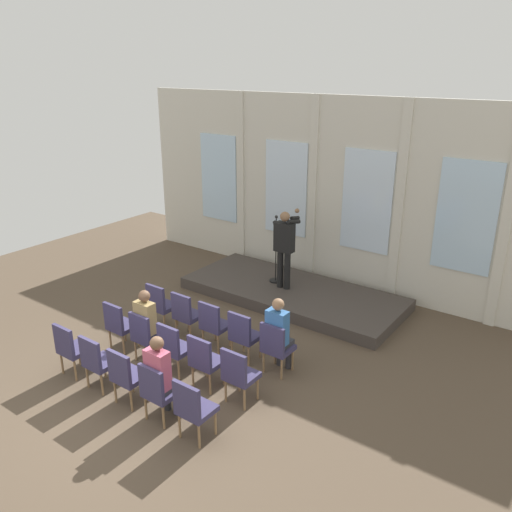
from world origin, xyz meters
TOP-DOWN VIEW (x-y plane):
  - ground_plane at (0.00, 0.00)m, footprint 15.71×15.71m
  - rear_partition at (0.04, 6.03)m, footprint 10.36×0.14m
  - stage_platform at (0.00, 4.72)m, footprint 4.84×2.05m
  - speaker at (-0.18, 4.64)m, footprint 0.50×0.69m
  - mic_stand at (-0.52, 4.81)m, footprint 0.28×0.28m
  - chair_r0_c0 at (-1.35, 2.04)m, footprint 0.46×0.44m
  - chair_r0_c1 at (-0.68, 2.04)m, footprint 0.46×0.44m
  - chair_r0_c2 at (0.00, 2.04)m, footprint 0.46×0.44m
  - chair_r0_c3 at (0.68, 2.04)m, footprint 0.46×0.44m
  - chair_r0_c4 at (1.35, 2.04)m, footprint 0.46×0.44m
  - audience_r0_c4 at (1.35, 2.12)m, footprint 0.36×0.39m
  - chair_r1_c0 at (-1.35, 1.03)m, footprint 0.46×0.44m
  - chair_r1_c1 at (-0.68, 1.03)m, footprint 0.46×0.44m
  - audience_r1_c1 at (-0.68, 1.11)m, footprint 0.36×0.39m
  - chair_r1_c2 at (0.00, 1.03)m, footprint 0.46×0.44m
  - chair_r1_c3 at (0.68, 1.03)m, footprint 0.46×0.44m
  - chair_r1_c4 at (1.35, 1.03)m, footprint 0.46×0.44m
  - chair_r2_c0 at (-1.35, 0.02)m, footprint 0.46×0.44m
  - chair_r2_c1 at (-0.68, 0.02)m, footprint 0.46×0.44m
  - chair_r2_c2 at (0.00, 0.02)m, footprint 0.46×0.44m
  - chair_r2_c3 at (0.68, 0.02)m, footprint 0.46×0.44m
  - audience_r2_c3 at (0.68, 0.10)m, footprint 0.36×0.39m
  - chair_r2_c4 at (1.35, 0.02)m, footprint 0.46×0.44m

SIDE VIEW (x-z plane):
  - ground_plane at x=0.00m, z-range 0.00..0.00m
  - stage_platform at x=0.00m, z-range 0.00..0.25m
  - chair_r0_c0 at x=-1.35m, z-range 0.06..1.00m
  - chair_r0_c1 at x=-0.68m, z-range 0.06..1.00m
  - chair_r0_c2 at x=0.00m, z-range 0.06..1.00m
  - chair_r0_c3 at x=0.68m, z-range 0.06..1.00m
  - chair_r0_c4 at x=1.35m, z-range 0.06..1.00m
  - chair_r1_c0 at x=-1.35m, z-range 0.06..1.00m
  - chair_r1_c1 at x=-0.68m, z-range 0.06..1.00m
  - chair_r1_c2 at x=0.00m, z-range 0.06..1.00m
  - chair_r1_c3 at x=0.68m, z-range 0.06..1.00m
  - chair_r1_c4 at x=1.35m, z-range 0.06..1.00m
  - chair_r2_c0 at x=-1.35m, z-range 0.06..1.00m
  - chair_r2_c1 at x=-0.68m, z-range 0.06..1.00m
  - chair_r2_c2 at x=0.00m, z-range 0.06..1.00m
  - chair_r2_c3 at x=0.68m, z-range 0.06..1.00m
  - chair_r2_c4 at x=1.35m, z-range 0.06..1.00m
  - mic_stand at x=-0.52m, z-range -0.19..1.36m
  - audience_r1_c1 at x=-0.68m, z-range 0.07..1.41m
  - audience_r0_c4 at x=1.35m, z-range 0.07..1.43m
  - audience_r2_c3 at x=0.68m, z-range 0.07..1.43m
  - speaker at x=-0.18m, z-range 0.39..2.12m
  - rear_partition at x=0.04m, z-range 0.00..4.28m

